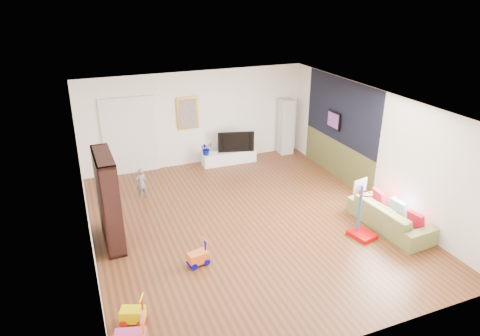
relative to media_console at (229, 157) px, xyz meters
name	(u,v)px	position (x,y,z in m)	size (l,w,h in m)	color
floor	(247,222)	(-0.84, -3.35, -0.19)	(6.50, 7.50, 0.00)	brown
ceiling	(248,104)	(-0.84, -3.35, 2.51)	(6.50, 7.50, 0.00)	white
wall_back	(196,119)	(-0.84, 0.40, 1.16)	(6.50, 0.00, 2.70)	white
wall_front	(354,267)	(-0.84, -7.10, 1.16)	(6.50, 0.00, 2.70)	silver
wall_left	(85,192)	(-4.09, -3.35, 1.16)	(0.00, 7.50, 2.70)	white
wall_right	(374,146)	(2.41, -3.35, 1.16)	(0.00, 7.50, 2.70)	silver
navy_accent	(341,111)	(2.40, -1.95, 1.66)	(0.01, 3.20, 1.70)	black
olive_wainscot	(336,159)	(2.40, -1.95, 0.31)	(0.01, 3.20, 1.00)	brown
doorway	(130,137)	(-2.74, 0.36, 0.86)	(1.45, 0.06, 2.10)	white
painting_back	(188,113)	(-1.09, 0.36, 1.36)	(0.62, 0.06, 0.92)	gold
artwork_right	(334,120)	(2.33, -1.75, 1.36)	(0.04, 0.56, 0.46)	#7F3F8C
media_console	(229,157)	(0.00, 0.00, 0.00)	(1.59, 0.40, 0.37)	white
tall_cabinet	(286,127)	(1.93, 0.15, 0.67)	(0.40, 0.40, 1.71)	silver
bookshelf	(108,200)	(-3.68, -3.05, 0.77)	(0.34, 1.31, 1.91)	black
sofa	(390,217)	(1.92, -4.73, 0.10)	(1.95, 0.76, 0.57)	olive
basketball_hoop	(365,210)	(1.18, -4.80, 0.44)	(0.43, 0.53, 1.26)	#B90405
ride_on_yellow	(132,310)	(-3.67, -5.54, 0.06)	(0.37, 0.23, 0.50)	#DED900
ride_on_orange	(198,253)	(-2.29, -4.46, 0.07)	(0.38, 0.23, 0.50)	orange
ride_on_pink	(130,335)	(-3.78, -6.09, 0.11)	(0.45, 0.28, 0.60)	#CF3B8B
child	(141,183)	(-2.78, -1.30, 0.21)	(0.29, 0.19, 0.79)	slate
tv	(236,141)	(0.21, -0.01, 0.49)	(1.05, 0.14, 0.61)	black
vase_plant	(206,149)	(-0.70, -0.02, 0.38)	(0.34, 0.30, 0.38)	#04118F
pillow_left	(416,220)	(2.10, -5.27, 0.26)	(0.09, 0.36, 0.36)	red
pillow_center	(399,208)	(2.12, -4.75, 0.26)	(0.10, 0.39, 0.39)	white
pillow_right	(379,197)	(2.07, -4.16, 0.26)	(0.09, 0.36, 0.36)	red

